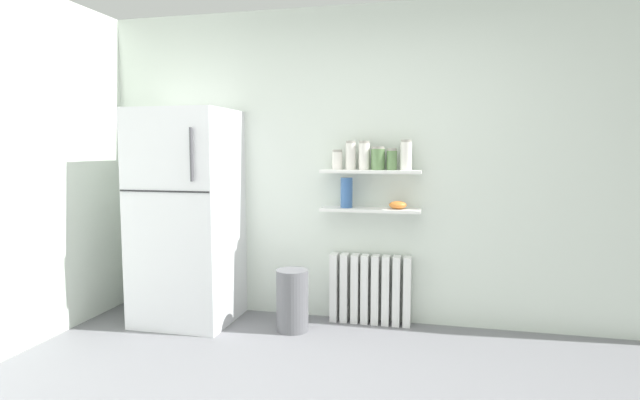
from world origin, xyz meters
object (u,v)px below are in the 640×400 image
(storage_jar_3, at_px, (378,158))
(trash_bin, at_px, (292,300))
(storage_jar_5, at_px, (406,155))
(storage_jar_1, at_px, (351,155))
(shelf_bowl, at_px, (398,205))
(storage_jar_0, at_px, (337,160))
(storage_jar_4, at_px, (392,159))
(refrigerator, at_px, (187,217))
(radiator, at_px, (370,289))
(storage_jar_2, at_px, (364,156))
(vase, at_px, (347,193))

(storage_jar_3, relative_size, trash_bin, 0.38)
(storage_jar_3, relative_size, storage_jar_5, 0.78)
(storage_jar_5, bearing_deg, storage_jar_1, 180.00)
(storage_jar_3, distance_m, shelf_bowl, 0.40)
(storage_jar_0, xyz_separation_m, storage_jar_4, (0.44, -0.00, 0.01))
(storage_jar_3, xyz_separation_m, storage_jar_5, (0.22, 0.00, 0.03))
(refrigerator, height_order, radiator, refrigerator)
(storage_jar_2, bearing_deg, trash_bin, -151.31)
(storage_jar_0, bearing_deg, radiator, 6.21)
(storage_jar_1, bearing_deg, shelf_bowl, 0.00)
(radiator, height_order, vase, vase)
(storage_jar_0, height_order, shelf_bowl, storage_jar_0)
(refrigerator, height_order, storage_jar_4, refrigerator)
(storage_jar_4, bearing_deg, storage_jar_2, -180.00)
(storage_jar_2, bearing_deg, radiator, 28.53)
(storage_jar_3, relative_size, storage_jar_4, 1.08)
(vase, height_order, trash_bin, vase)
(storage_jar_0, relative_size, shelf_bowl, 1.15)
(refrigerator, height_order, vase, refrigerator)
(storage_jar_3, xyz_separation_m, shelf_bowl, (0.16, 0.00, -0.37))
(radiator, xyz_separation_m, storage_jar_5, (0.28, -0.03, 1.11))
(trash_bin, bearing_deg, storage_jar_1, 34.77)
(radiator, xyz_separation_m, trash_bin, (-0.58, -0.32, -0.04))
(storage_jar_4, height_order, vase, storage_jar_4)
(vase, bearing_deg, radiator, 8.64)
(refrigerator, xyz_separation_m, storage_jar_1, (1.33, 0.24, 0.51))
(radiator, relative_size, storage_jar_0, 4.10)
(refrigerator, distance_m, storage_jar_0, 1.33)
(radiator, distance_m, storage_jar_1, 1.11)
(storage_jar_2, bearing_deg, shelf_bowl, 0.00)
(refrigerator, height_order, storage_jar_2, refrigerator)
(vase, bearing_deg, storage_jar_2, -0.00)
(refrigerator, relative_size, shelf_bowl, 12.48)
(radiator, relative_size, storage_jar_4, 3.85)
(refrigerator, xyz_separation_m, storage_jar_3, (1.55, 0.24, 0.48))
(storage_jar_1, distance_m, storage_jar_4, 0.33)
(storage_jar_2, relative_size, storage_jar_5, 0.96)
(shelf_bowl, bearing_deg, storage_jar_5, -0.00)
(storage_jar_0, bearing_deg, storage_jar_3, -0.00)
(vase, relative_size, trash_bin, 0.50)
(storage_jar_5, relative_size, trash_bin, 0.49)
(storage_jar_1, bearing_deg, refrigerator, -169.82)
(storage_jar_0, xyz_separation_m, storage_jar_5, (0.55, -0.00, 0.04))
(storage_jar_4, distance_m, storage_jar_5, 0.12)
(vase, distance_m, trash_bin, 0.96)
(storage_jar_1, relative_size, storage_jar_3, 1.25)
(radiator, height_order, storage_jar_4, storage_jar_4)
(refrigerator, relative_size, storage_jar_5, 7.35)
(storage_jar_1, distance_m, shelf_bowl, 0.55)
(vase, distance_m, shelf_bowl, 0.43)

